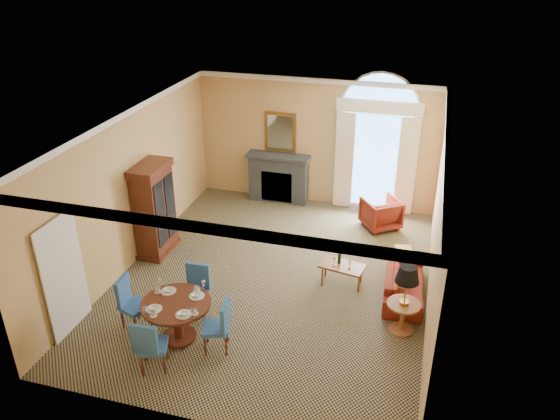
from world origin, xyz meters
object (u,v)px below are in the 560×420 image
(sofa, at_px, (404,282))
(armchair, at_px, (381,213))
(dining_table, at_px, (177,312))
(side_table, at_px, (406,291))
(armoire, at_px, (154,211))
(coffee_table, at_px, (342,266))

(sofa, xyz_separation_m, armchair, (-0.74, 2.59, 0.10))
(dining_table, height_order, side_table, side_table)
(side_table, bearing_deg, armoire, 166.14)
(armoire, bearing_deg, coffee_table, -2.48)
(sofa, xyz_separation_m, side_table, (0.05, -1.13, 0.57))
(armchair, bearing_deg, armoire, -7.40)
(sofa, height_order, armchair, armchair)
(dining_table, distance_m, sofa, 4.30)
(dining_table, distance_m, armchair, 5.72)
(armchair, bearing_deg, sofa, 70.53)
(sofa, bearing_deg, dining_table, 120.94)
(armchair, relative_size, side_table, 0.63)
(coffee_table, bearing_deg, sofa, 10.11)
(armoire, relative_size, sofa, 1.11)
(dining_table, xyz_separation_m, sofa, (3.59, 2.36, -0.28))
(sofa, relative_size, coffee_table, 1.97)
(dining_table, bearing_deg, side_table, 18.70)
(dining_table, xyz_separation_m, armchair, (2.84, 4.95, -0.18))
(coffee_table, height_order, side_table, side_table)
(coffee_table, bearing_deg, armchair, 90.26)
(dining_table, height_order, coffee_table, dining_table)
(armchair, bearing_deg, dining_table, 24.70)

